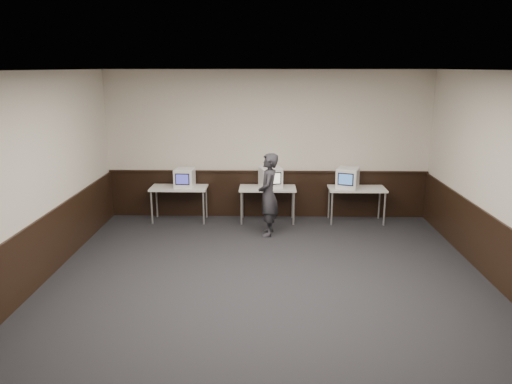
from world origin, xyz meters
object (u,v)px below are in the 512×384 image
Objects in this scene: emac_right at (348,178)px; person at (268,195)px; desk_center at (268,191)px; desk_right at (357,191)px; emac_left at (184,178)px; desk_left at (179,190)px; emac_center at (271,177)px.

emac_right is 0.35× the size of person.
emac_right is 1.89m from person.
desk_right is at bearing 0.00° from desk_center.
emac_left is at bearing -112.32° from person.
desk_left and desk_center have the same top height.
emac_right is (3.59, -0.03, 0.29)m from desk_left.
desk_left is 0.73× the size of person.
person reaches higher than emac_center.
emac_left is at bearing -160.67° from emac_right.
emac_center is at bearing -178.92° from person.
desk_right is at bearing -16.99° from emac_center.
emac_center is at bearing 23.65° from desk_center.
emac_right is at bearing 3.13° from emac_left.
person is (-1.67, -0.87, -0.15)m from emac_right.
desk_left is 2.17× the size of emac_center.
desk_center is 0.73× the size of person.
emac_right reaches higher than emac_center.
desk_left is 1.90m from desk_center.
desk_right is 0.36m from emac_right.
desk_right is 2.09m from person.
person reaches higher than desk_left.
desk_left is at bearing 164.67° from emac_center.
person reaches higher than desk_center.
emac_right is at bearing -0.92° from desk_center.
emac_right is (1.69, -0.03, 0.29)m from desk_center.
emac_left is 0.79× the size of emac_right.
emac_right reaches higher than desk_left.
desk_right is 2.17× the size of emac_center.
emac_left is 0.82× the size of emac_center.
person is (1.78, -0.89, -0.13)m from emac_left.
emac_center is (1.96, 0.03, 0.29)m from desk_left.
emac_right is at bearing -0.43° from desk_left.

